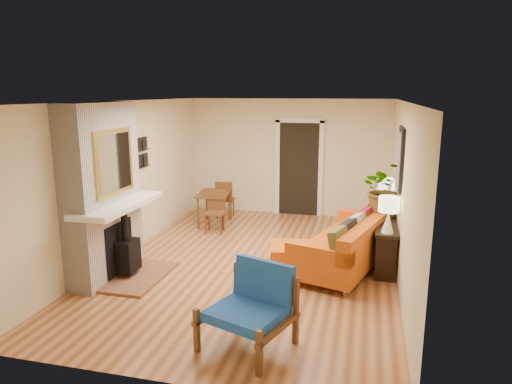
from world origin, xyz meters
TOP-DOWN VIEW (x-y plane):
  - room_shell at (0.60, 2.63)m, footprint 6.50×6.50m
  - fireplace at (-2.00, -1.00)m, footprint 1.09×1.68m
  - sofa at (1.53, 0.18)m, footprint 1.59×2.46m
  - ottoman at (0.63, 0.05)m, footprint 0.80×0.80m
  - blue_chair at (0.59, -2.34)m, footprint 1.09×1.08m
  - dining_table at (-1.28, 1.99)m, footprint 0.78×1.58m
  - console_table at (2.07, 0.60)m, footprint 0.34×1.85m
  - lamp_near at (2.07, -0.16)m, footprint 0.30×0.30m
  - lamp_far at (2.07, 1.30)m, footprint 0.30×0.30m
  - houseplant at (2.06, 0.80)m, footprint 1.03×0.96m

SIDE VIEW (x-z plane):
  - ottoman at x=0.63m, z-range 0.03..0.37m
  - sofa at x=1.53m, z-range -0.05..0.84m
  - blue_chair at x=0.59m, z-range 0.04..0.93m
  - dining_table at x=-1.28m, z-range 0.13..0.96m
  - console_table at x=2.07m, z-range 0.21..0.94m
  - lamp_near at x=2.07m, z-range 0.79..1.33m
  - lamp_far at x=2.07m, z-range 0.79..1.33m
  - houseplant at x=2.06m, z-range 0.73..1.65m
  - room_shell at x=0.60m, z-range -2.01..4.49m
  - fireplace at x=-2.00m, z-range -0.06..2.54m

